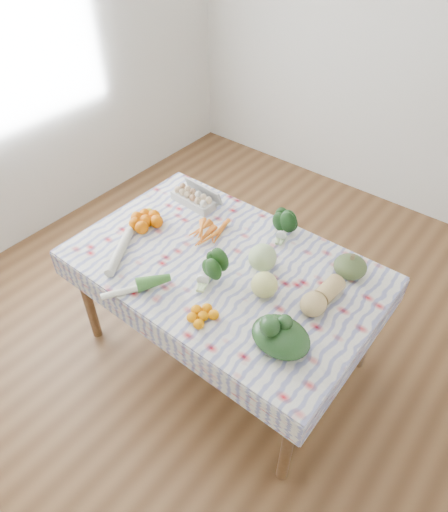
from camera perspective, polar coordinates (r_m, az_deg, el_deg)
The scene contains 17 objects.
ground at distance 3.05m, azimuth 0.00°, elevation -11.46°, with size 4.50×4.50×0.00m, color brown.
wall_back at distance 3.97m, azimuth 22.80°, elevation 23.94°, with size 4.00×0.04×2.80m, color silver.
dining_table at distance 2.54m, azimuth 0.00°, elevation -2.37°, with size 1.60×1.00×0.75m.
tablecloth at distance 2.48m, azimuth 0.00°, elevation -1.09°, with size 1.66×1.06×0.01m, color silver.
egg_carton at distance 2.89m, azimuth -3.89°, elevation 7.14°, with size 0.30×0.12×0.08m, color #B8B8B3.
carrot_bunch at distance 2.64m, azimuth -1.64°, elevation 2.77°, with size 0.23×0.21×0.04m, color orange.
kale_bunch at distance 2.64m, azimuth 7.43°, elevation 3.71°, with size 0.16×0.14×0.14m, color #123310.
kabocha_squash at distance 2.47m, azimuth 15.51°, elevation -1.28°, with size 0.17×0.17×0.11m, color #45552B.
cabbage at distance 2.41m, azimuth 4.84°, elevation -0.18°, with size 0.15×0.15×0.15m, color #B1CE87.
butternut_squash at distance 2.28m, azimuth 12.18°, elevation -4.76°, with size 0.13×0.28×0.13m, color tan.
orange_cluster at distance 2.74m, azimuth -9.74°, elevation 4.35°, with size 0.25×0.25×0.08m, color #E36100.
broccoli at distance 2.36m, azimuth -2.38°, elevation -1.79°, with size 0.16×0.16×0.12m, color #194214.
mandarin_cluster at distance 2.19m, azimuth -2.65°, elevation -7.45°, with size 0.18×0.18×0.05m, color #FE8B00.
grapefruit at distance 2.28m, azimuth 5.05°, elevation -3.60°, with size 0.13×0.13×0.13m, color #D4D572.
spinach_bag at distance 2.08m, azimuth 7.10°, elevation -9.98°, with size 0.28×0.22×0.12m, color #183516.
daikon at distance 2.58m, azimuth -12.90°, elevation 0.54°, with size 0.05×0.05×0.37m, color beige.
leek at distance 2.36m, azimuth -11.01°, elevation -4.01°, with size 0.04×0.04×0.35m, color white.
Camera 1 is at (1.13, -1.41, 2.46)m, focal length 32.00 mm.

